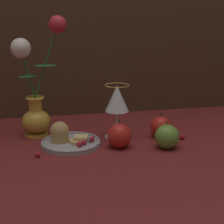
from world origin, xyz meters
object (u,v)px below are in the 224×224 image
object	(u,v)px
plate_with_pastries	(68,139)
apple_beside_vase	(161,127)
apple_at_table_edge	(167,137)
vase	(36,93)
apple_near_glass	(119,136)
wine_glass	(117,101)

from	to	relation	value
plate_with_pastries	apple_beside_vase	xyz separation A→B (m)	(0.30, 0.01, 0.02)
apple_beside_vase	plate_with_pastries	bearing A→B (deg)	-178.12
apple_beside_vase	apple_at_table_edge	world-z (taller)	apple_at_table_edge
vase	apple_near_glass	world-z (taller)	vase
vase	apple_near_glass	bearing A→B (deg)	-34.55
apple_near_glass	plate_with_pastries	bearing A→B (deg)	161.21
vase	apple_at_table_edge	distance (m)	0.44
wine_glass	apple_beside_vase	distance (m)	0.17
plate_with_pastries	apple_near_glass	distance (m)	0.16
apple_near_glass	apple_beside_vase	bearing A→B (deg)	21.93
plate_with_pastries	vase	bearing A→B (deg)	127.65
apple_at_table_edge	vase	bearing A→B (deg)	151.93
apple_beside_vase	apple_near_glass	distance (m)	0.16
wine_glass	apple_near_glass	bearing A→B (deg)	-98.29
apple_at_table_edge	plate_with_pastries	bearing A→B (deg)	163.08
vase	apple_beside_vase	xyz separation A→B (m)	(0.39, -0.10, -0.11)
plate_with_pastries	apple_beside_vase	size ratio (longest dim) A/B	2.21
apple_near_glass	apple_at_table_edge	world-z (taller)	same
vase	plate_with_pastries	xyz separation A→B (m)	(0.09, -0.11, -0.12)
apple_at_table_edge	apple_near_glass	bearing A→B (deg)	165.18
apple_near_glass	apple_at_table_edge	bearing A→B (deg)	-14.82
wine_glass	apple_near_glass	xyz separation A→B (m)	(-0.01, -0.10, -0.08)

